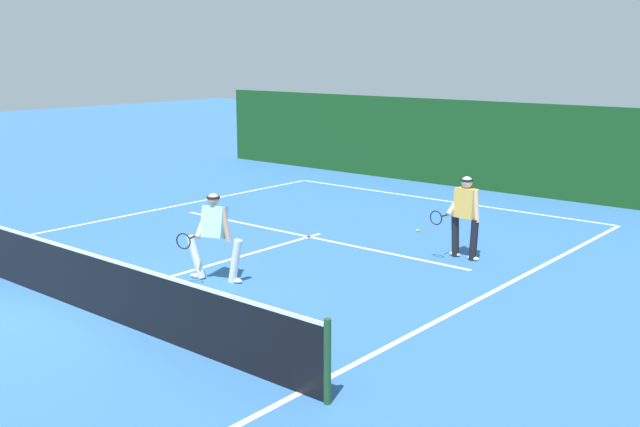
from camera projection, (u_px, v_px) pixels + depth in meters
name	position (u px, v px, depth m)	size (l,w,h in m)	color
ground_plane	(72.00, 305.00, 12.21)	(80.00, 80.00, 0.00)	#3165A3
court_line_baseline_far	(438.00, 200.00, 20.91)	(10.05, 0.10, 0.01)	white
court_line_sideline_right	(300.00, 393.00, 9.07)	(0.10, 23.21, 0.01)	white
court_line_service	(309.00, 237.00, 16.72)	(8.19, 0.10, 0.01)	white
court_line_centre	(216.00, 263.00, 14.61)	(0.10, 6.40, 0.01)	white
tennis_net	(70.00, 275.00, 12.10)	(11.01, 0.09, 1.07)	#1E4723
player_near	(214.00, 233.00, 13.33)	(1.13, 0.95, 1.63)	silver
player_far	(465.00, 213.00, 14.79)	(0.84, 0.89, 1.68)	black
tennis_ball	(418.00, 230.00, 17.18)	(0.07, 0.07, 0.07)	#D1E033
back_fence_windscreen	(478.00, 145.00, 22.31)	(20.80, 0.12, 2.67)	#15441A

